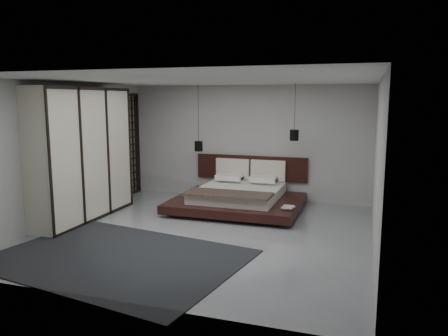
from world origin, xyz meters
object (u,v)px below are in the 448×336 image
(bed, at_px, (239,196))
(lattice_screen, at_px, (130,145))
(wardrobe, at_px, (82,154))
(pendant_left, at_px, (199,146))
(rug, at_px, (117,258))
(pendant_right, at_px, (294,135))

(bed, bearing_deg, lattice_screen, 169.99)
(wardrobe, bearing_deg, lattice_screen, 96.18)
(pendant_left, distance_m, rug, 4.27)
(pendant_left, relative_size, wardrobe, 0.57)
(bed, height_order, pendant_right, pendant_right)
(pendant_left, bearing_deg, lattice_screen, 176.99)
(lattice_screen, bearing_deg, wardrobe, -83.82)
(pendant_left, bearing_deg, wardrobe, -127.08)
(pendant_right, relative_size, rug, 0.33)
(wardrobe, bearing_deg, pendant_left, 52.92)
(lattice_screen, bearing_deg, rug, -62.69)
(pendant_left, bearing_deg, rug, -86.99)
(lattice_screen, relative_size, wardrobe, 0.95)
(lattice_screen, relative_size, bed, 0.93)
(lattice_screen, xyz_separation_m, wardrobe, (0.25, -2.32, 0.05))
(pendant_right, distance_m, rug, 4.84)
(lattice_screen, xyz_separation_m, pendant_left, (1.93, -0.10, 0.05))
(rug, bearing_deg, pendant_right, 62.80)
(bed, relative_size, rug, 0.73)
(pendant_right, distance_m, wardrobe, 4.56)
(pendant_right, height_order, wardrobe, pendant_right)
(pendant_left, distance_m, wardrobe, 2.78)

